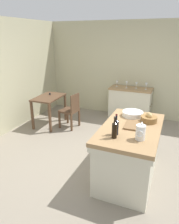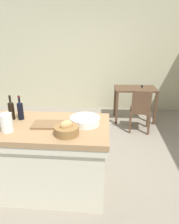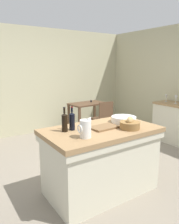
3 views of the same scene
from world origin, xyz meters
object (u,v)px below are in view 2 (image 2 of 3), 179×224
object	(u,v)px
island_table	(48,155)
wash_bowl	(85,120)
pitcher	(6,122)
wine_bottle_amber	(11,110)
wine_bottle_dark	(20,110)
bread_basket	(67,130)
wooden_chair	(140,109)
cutting_board	(48,125)
writing_desk	(135,93)

from	to	relation	value
island_table	wash_bowl	distance (m)	0.65
island_table	wash_bowl	bearing A→B (deg)	9.48
pitcher	wine_bottle_amber	distance (m)	0.35
wash_bowl	wine_bottle_dark	xyz separation A→B (m)	(-0.81, 0.07, 0.08)
pitcher	bread_basket	bearing A→B (deg)	-2.01
wine_bottle_dark	pitcher	bearing A→B (deg)	-93.44
bread_basket	wine_bottle_dark	bearing A→B (deg)	150.41
wine_bottle_dark	island_table	bearing A→B (deg)	-23.17
wooden_chair	bread_basket	distance (m)	2.32
cutting_board	wine_bottle_amber	distance (m)	0.53
wine_bottle_dark	wooden_chair	bearing A→B (deg)	43.06
writing_desk	cutting_board	bearing A→B (deg)	-118.71
bread_basket	cutting_board	world-z (taller)	bread_basket
pitcher	wash_bowl	bearing A→B (deg)	18.10
wash_bowl	wine_bottle_dark	bearing A→B (deg)	174.85
island_table	wooden_chair	size ratio (longest dim) A/B	1.69
wine_bottle_amber	island_table	bearing A→B (deg)	-16.91
wash_bowl	bread_basket	size ratio (longest dim) A/B	1.38
wash_bowl	cutting_board	world-z (taller)	wash_bowl
wooden_chair	wash_bowl	world-z (taller)	wash_bowl
island_table	cutting_board	size ratio (longest dim) A/B	4.17
wine_bottle_dark	writing_desk	bearing A→B (deg)	52.77
bread_basket	wine_bottle_dark	world-z (taller)	wine_bottle_dark
writing_desk	wash_bowl	world-z (taller)	wash_bowl
wooden_chair	cutting_board	distance (m)	2.28
cutting_board	wine_bottle_amber	size ratio (longest dim) A/B	1.16
writing_desk	pitcher	world-z (taller)	pitcher
wooden_chair	wine_bottle_dark	distance (m)	2.43
island_table	wine_bottle_amber	bearing A→B (deg)	163.09
writing_desk	wine_bottle_amber	xyz separation A→B (m)	(-1.80, -2.23, 0.38)
wash_bowl	wine_bottle_dark	world-z (taller)	wine_bottle_dark
wash_bowl	wine_bottle_amber	distance (m)	0.92
island_table	writing_desk	distance (m)	2.73
pitcher	wine_bottle_amber	size ratio (longest dim) A/B	0.80
writing_desk	wooden_chair	distance (m)	0.63
wine_bottle_dark	wine_bottle_amber	world-z (taller)	wine_bottle_amber
wash_bowl	bread_basket	xyz separation A→B (m)	(-0.16, -0.29, 0.01)
writing_desk	wash_bowl	xyz separation A→B (m)	(-0.88, -2.30, 0.30)
bread_basket	writing_desk	bearing A→B (deg)	68.07
island_table	wine_bottle_amber	world-z (taller)	wine_bottle_amber
writing_desk	cutting_board	xyz separation A→B (m)	(-1.31, -2.38, 0.27)
pitcher	wine_bottle_dark	world-z (taller)	wine_bottle_dark
bread_basket	cutting_board	size ratio (longest dim) A/B	0.72
writing_desk	wooden_chair	size ratio (longest dim) A/B	1.05
cutting_board	wine_bottle_dark	bearing A→B (deg)	157.42
wash_bowl	writing_desk	bearing A→B (deg)	68.99
bread_basket	cutting_board	bearing A→B (deg)	141.69
wooden_chair	wine_bottle_dark	xyz separation A→B (m)	(-1.73, -1.62, 0.54)
pitcher	bread_basket	distance (m)	0.67
island_table	wooden_chair	bearing A→B (deg)	51.95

